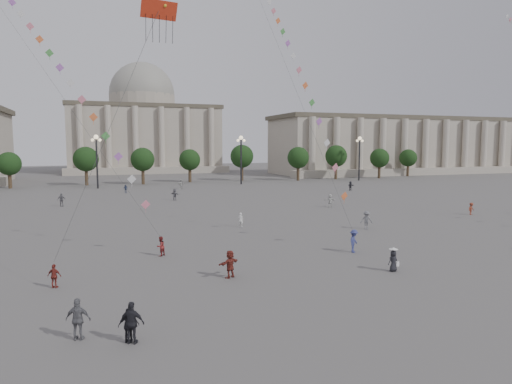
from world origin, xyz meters
name	(u,v)px	position (x,y,z in m)	size (l,w,h in m)	color
ground	(344,276)	(0.00, 0.00, 0.00)	(360.00, 360.00, 0.00)	#585553
hall_east	(401,146)	(75.00, 93.89, 8.43)	(84.00, 26.22, 17.20)	#A29888
hall_central	(143,128)	(0.00, 129.22, 14.23)	(48.30, 34.30, 35.50)	#A29888
tree_row	(167,159)	(0.00, 78.00, 5.39)	(137.12, 5.12, 8.00)	#3A2A1D
lamp_post_mid_west	(97,151)	(-15.00, 70.00, 7.35)	(2.00, 0.90, 10.65)	#262628
lamp_post_mid_east	(241,151)	(15.00, 70.00, 7.35)	(2.00, 0.90, 10.65)	#262628
lamp_post_far_east	(360,150)	(45.00, 70.00, 7.35)	(2.00, 0.90, 10.65)	#262628
person_crowd_0	(126,189)	(-10.30, 59.32, 0.75)	(0.88, 0.37, 1.50)	navy
person_crowd_4	(181,184)	(0.42, 63.31, 0.97)	(1.80, 0.57, 1.94)	#AFB0AB
person_crowd_6	(366,220)	(10.89, 14.17, 0.95)	(1.23, 0.71, 1.90)	slate
person_crowd_7	(330,201)	(15.47, 30.34, 0.92)	(1.71, 0.54, 1.84)	silver
person_crowd_8	(471,209)	(28.66, 18.23, 0.76)	(0.99, 0.57, 1.53)	brown
person_crowd_9	(351,186)	(30.47, 49.76, 0.88)	(1.64, 0.52, 1.76)	black
person_crowd_12	(175,195)	(-3.71, 45.44, 0.90)	(1.68, 0.53, 1.81)	slate
person_crowd_13	(241,220)	(-0.96, 19.76, 0.76)	(0.56, 0.37, 1.53)	white
person_crowd_16	(61,200)	(-20.01, 43.60, 0.94)	(1.10, 0.46, 1.88)	slate
tourist_0	(54,276)	(-17.89, 3.75, 0.74)	(0.86, 0.36, 1.48)	maroon
tourist_1	(132,323)	(-14.03, -5.90, 0.94)	(1.11, 0.46, 1.89)	black
tourist_2	(230,264)	(-7.21, 2.27, 0.91)	(1.69, 0.54, 1.83)	maroon
tourist_3	(78,319)	(-16.26, -4.70, 0.95)	(1.12, 0.46, 1.91)	slate
tourist_4	(129,325)	(-14.16, -5.69, 0.77)	(0.90, 0.38, 1.54)	black
kite_flyer_0	(161,246)	(-10.70, 9.73, 0.77)	(0.75, 0.58, 1.54)	maroon
kite_flyer_1	(354,241)	(4.22, 5.70, 0.94)	(1.21, 0.70, 1.88)	navy
hat_person	(393,260)	(3.80, -0.04, 0.81)	(0.76, 0.60, 1.69)	black
dragon_kite	(158,24)	(-11.45, 2.81, 15.93)	(4.39, 0.94, 16.51)	red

